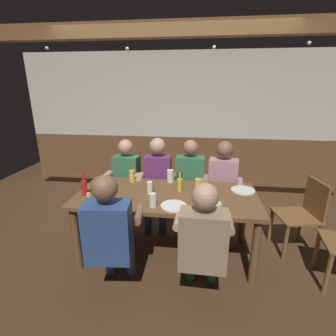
{
  "coord_description": "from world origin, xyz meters",
  "views": [
    {
      "loc": [
        0.34,
        -2.4,
        1.89
      ],
      "look_at": [
        0.0,
        0.25,
        1.03
      ],
      "focal_mm": 26.93,
      "sensor_mm": 36.0,
      "label": 1
    }
  ],
  "objects": [
    {
      "name": "person_1",
      "position": [
        -0.22,
        0.81,
        0.68
      ],
      "size": [
        0.52,
        0.53,
        1.24
      ],
      "rotation": [
        0.0,
        0.0,
        3.19
      ],
      "color": "#6B2D66",
      "rests_on": "ground_plane"
    },
    {
      "name": "string_lights",
      "position": [
        0.0,
        0.39,
        2.29
      ],
      "size": [
        4.49,
        0.04,
        0.1
      ],
      "color": "#F9EAB2"
    },
    {
      "name": "pint_glass_1",
      "position": [
        -0.48,
        0.45,
        0.84
      ],
      "size": [
        0.07,
        0.07,
        0.15
      ],
      "primitive_type": "cylinder",
      "color": "#E5C64C",
      "rests_on": "dining_table"
    },
    {
      "name": "pint_glass_4",
      "position": [
        0.11,
        0.48,
        0.84
      ],
      "size": [
        0.06,
        0.06,
        0.15
      ],
      "primitive_type": "cylinder",
      "color": "#4C2D19",
      "rests_on": "dining_table"
    },
    {
      "name": "back_wall_wainscot",
      "position": [
        0.0,
        2.66,
        0.46
      ],
      "size": [
        6.37,
        0.12,
        0.92
      ],
      "primitive_type": "cube",
      "color": "brown",
      "rests_on": "ground_plane"
    },
    {
      "name": "ground_plane",
      "position": [
        0.0,
        0.0,
        0.0
      ],
      "size": [
        7.64,
        7.64,
        0.0
      ],
      "primitive_type": "plane",
      "color": "#4C331E"
    },
    {
      "name": "plate_1",
      "position": [
        0.85,
        0.33,
        0.77
      ],
      "size": [
        0.27,
        0.27,
        0.01
      ],
      "primitive_type": "cylinder",
      "color": "white",
      "rests_on": "dining_table"
    },
    {
      "name": "pint_glass_5",
      "position": [
        0.36,
        0.08,
        0.81
      ],
      "size": [
        0.07,
        0.07,
        0.11
      ],
      "primitive_type": "cylinder",
      "color": "white",
      "rests_on": "dining_table"
    },
    {
      "name": "dining_table",
      "position": [
        0.0,
        0.13,
        0.66
      ],
      "size": [
        1.99,
        0.91,
        0.76
      ],
      "color": "brown",
      "rests_on": "ground_plane"
    },
    {
      "name": "back_wall_upper",
      "position": [
        0.0,
        2.66,
        1.72
      ],
      "size": [
        6.37,
        0.12,
        1.61
      ],
      "primitive_type": "cube",
      "color": "beige"
    },
    {
      "name": "pint_glass_2",
      "position": [
        -0.49,
        -0.24,
        0.82
      ],
      "size": [
        0.07,
        0.07,
        0.12
      ],
      "primitive_type": "cylinder",
      "color": "#E5C64C",
      "rests_on": "dining_table"
    },
    {
      "name": "bottle_1",
      "position": [
        -0.89,
        0.0,
        0.85
      ],
      "size": [
        0.06,
        0.06,
        0.25
      ],
      "color": "red",
      "rests_on": "dining_table"
    },
    {
      "name": "condiment_caddy",
      "position": [
        0.5,
        -0.13,
        0.79
      ],
      "size": [
        0.14,
        0.1,
        0.05
      ],
      "primitive_type": "cube",
      "color": "#B2B7BC",
      "rests_on": "dining_table"
    },
    {
      "name": "bottle_0",
      "position": [
        0.14,
        0.23,
        0.84
      ],
      "size": [
        0.06,
        0.06,
        0.22
      ],
      "color": "gold",
      "rests_on": "dining_table"
    },
    {
      "name": "plate_0",
      "position": [
        0.11,
        -0.16,
        0.77
      ],
      "size": [
        0.26,
        0.26,
        0.01
      ],
      "primitive_type": "cylinder",
      "color": "white",
      "rests_on": "dining_table"
    },
    {
      "name": "pint_glass_3",
      "position": [
        -0.19,
        0.13,
        0.83
      ],
      "size": [
        0.06,
        0.06,
        0.14
      ],
      "primitive_type": "cylinder",
      "color": "white",
      "rests_on": "dining_table"
    },
    {
      "name": "person_0",
      "position": [
        -0.68,
        0.8,
        0.66
      ],
      "size": [
        0.52,
        0.53,
        1.2
      ],
      "rotation": [
        0.0,
        0.0,
        3.05
      ],
      "color": "#33724C",
      "rests_on": "ground_plane"
    },
    {
      "name": "person_4",
      "position": [
        -0.4,
        -0.55,
        0.68
      ],
      "size": [
        0.55,
        0.57,
        1.23
      ],
      "rotation": [
        0.0,
        0.0,
        0.11
      ],
      "color": "#2D4C84",
      "rests_on": "ground_plane"
    },
    {
      "name": "ceiling_beam",
      "position": [
        0.0,
        0.44,
        2.45
      ],
      "size": [
        5.73,
        0.14,
        0.16
      ],
      "primitive_type": "cube",
      "color": "brown"
    },
    {
      "name": "person_2",
      "position": [
        0.22,
        0.8,
        0.66
      ],
      "size": [
        0.53,
        0.54,
        1.22
      ],
      "rotation": [
        0.0,
        0.0,
        3.12
      ],
      "color": "#33724C",
      "rests_on": "ground_plane"
    },
    {
      "name": "pint_glass_6",
      "position": [
        -0.09,
        -0.19,
        0.83
      ],
      "size": [
        0.07,
        0.07,
        0.14
      ],
      "primitive_type": "cylinder",
      "color": "white",
      "rests_on": "dining_table"
    },
    {
      "name": "person_3",
      "position": [
        0.66,
        0.8,
        0.67
      ],
      "size": [
        0.55,
        0.57,
        1.22
      ],
      "rotation": [
        0.0,
        0.0,
        3.02
      ],
      "color": "#B78493",
      "rests_on": "ground_plane"
    },
    {
      "name": "person_5",
      "position": [
        0.4,
        -0.54,
        0.66
      ],
      "size": [
        0.53,
        0.53,
        1.2
      ],
      "rotation": [
        0.0,
        0.0,
        -0.02
      ],
      "color": "#997F60",
      "rests_on": "ground_plane"
    },
    {
      "name": "table_candle",
      "position": [
        -0.79,
        -0.13,
        0.8
      ],
      "size": [
        0.04,
        0.04,
        0.08
      ],
      "primitive_type": "cylinder",
      "color": "#F9E08C",
      "rests_on": "dining_table"
    },
    {
      "name": "pint_glass_0",
      "position": [
        -0.01,
        0.51,
        0.84
      ],
      "size": [
        0.08,
        0.08,
        0.15
      ],
      "primitive_type": "cylinder",
      "color": "white",
      "rests_on": "dining_table"
    },
    {
      "name": "chair_empty_near_left",
      "position": [
        1.57,
        0.41,
        0.48
      ],
      "size": [
        0.51,
        0.51,
        0.88
      ],
      "rotation": [
        0.0,
        0.0,
        -4.53
      ],
      "color": "brown",
      "rests_on": "ground_plane"
    },
    {
      "name": "pint_glass_7",
      "position": [
        0.34,
        0.24,
        0.84
      ],
      "size": [
        0.07,
        0.07,
        0.15
      ],
      "primitive_type": "cylinder",
      "color": "#E5C64C",
      "rests_on": "dining_table"
    }
  ]
}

